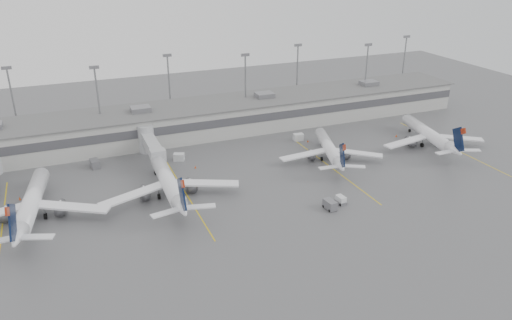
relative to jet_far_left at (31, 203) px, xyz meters
name	(u,v)px	position (x,y,z in m)	size (l,w,h in m)	color
ground	(314,233)	(47.08, -24.64, -3.30)	(260.00, 260.00, 0.00)	#535356
terminal	(215,117)	(47.07, 33.34, 0.88)	(152.00, 17.00, 9.45)	#B1B0AB
light_masts	(207,84)	(47.08, 39.11, 8.73)	(142.40, 8.00, 20.60)	gray
jet_bridge_right	(150,143)	(26.58, 21.08, 0.57)	(4.00, 17.20, 7.00)	#A2A5A8
stand_markings	(262,180)	(47.08, -0.64, -3.29)	(105.25, 40.00, 0.01)	yellow
jet_far_left	(31,203)	(0.00, 0.00, 0.00)	(28.89, 32.62, 10.60)	white
jet_mid_left	(168,182)	(26.10, -0.61, -0.04)	(28.87, 32.36, 10.47)	white
jet_mid_right	(330,149)	(66.46, 3.57, -0.47)	(23.92, 27.24, 9.08)	white
jet_far_right	(430,135)	(94.93, 1.79, -0.24)	(26.61, 30.12, 9.84)	white
baggage_tug	(341,201)	(57.34, -16.85, -2.66)	(1.83, 2.65, 1.62)	silver
baggage_cart	(330,205)	(54.14, -18.05, -2.31)	(1.92, 3.07, 1.89)	slate
gse_uld_a	(39,179)	(1.15, 16.69, -2.49)	(2.28, 1.52, 1.61)	silver
gse_uld_b	(179,157)	(32.60, 16.92, -2.41)	(2.50, 1.66, 1.77)	silver
gse_uld_c	(298,137)	(65.41, 18.07, -2.38)	(2.58, 1.72, 1.83)	silver
gse_loader	(95,164)	(13.39, 20.38, -2.35)	(1.89, 3.03, 1.89)	slate
cone_a	(20,198)	(-2.60, 9.34, -2.95)	(0.43, 0.43, 0.69)	#EB4604
cone_b	(195,167)	(34.98, 10.99, -2.97)	(0.40, 0.40, 0.64)	#EB4604
cone_c	(308,141)	(67.18, 15.97, -2.96)	(0.42, 0.42, 0.67)	#EB4604
cone_d	(396,136)	(91.21, 10.30, -2.93)	(0.45, 0.45, 0.72)	#EB4604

